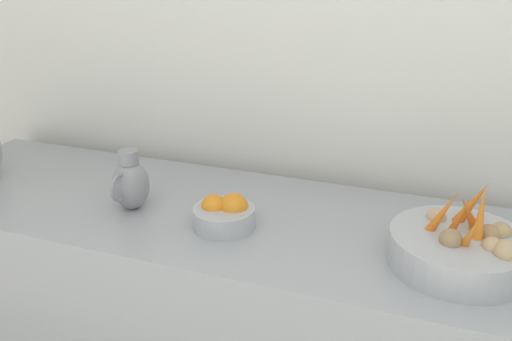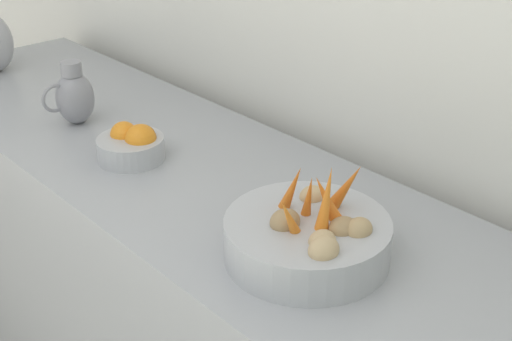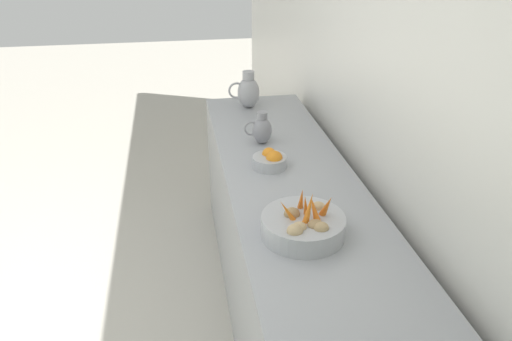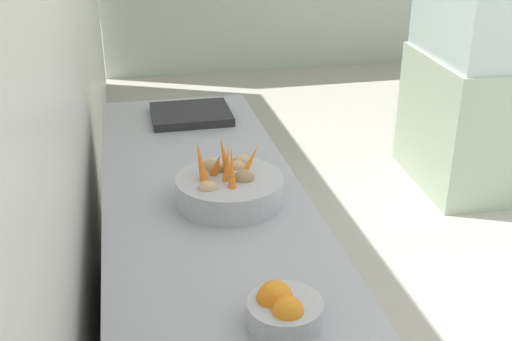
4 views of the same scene
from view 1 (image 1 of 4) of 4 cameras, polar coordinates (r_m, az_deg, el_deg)
vegetable_colander at (r=1.46m, az=20.70°, el=-7.62°), size 0.34×0.34×0.22m
orange_bowl at (r=1.56m, az=-3.21°, el=-4.48°), size 0.18×0.18×0.10m
metal_pitcher_short at (r=1.69m, az=-13.10°, el=-1.29°), size 0.16×0.11×0.19m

